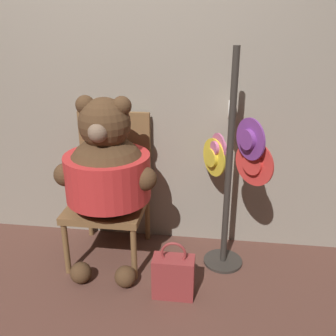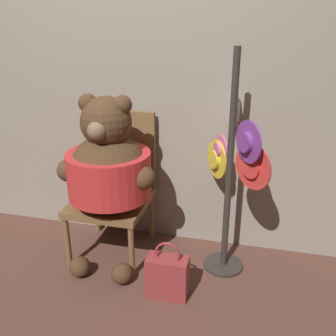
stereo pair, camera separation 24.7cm
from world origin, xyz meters
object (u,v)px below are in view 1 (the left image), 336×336
(hat_display_rack, at_px, (231,164))
(handbag_on_ground, at_px, (173,276))
(teddy_bear, at_px, (107,172))
(chair, at_px, (111,185))

(hat_display_rack, distance_m, handbag_on_ground, 0.81)
(teddy_bear, relative_size, handbag_on_ground, 3.09)
(chair, bearing_deg, teddy_bear, -78.46)
(teddy_bear, distance_m, handbag_on_ground, 0.80)
(hat_display_rack, bearing_deg, chair, 174.77)
(chair, height_order, teddy_bear, teddy_bear)
(chair, xyz_separation_m, teddy_bear, (0.04, -0.19, 0.19))
(handbag_on_ground, bearing_deg, teddy_bear, 148.80)
(handbag_on_ground, bearing_deg, chair, 136.95)
(chair, relative_size, teddy_bear, 0.85)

